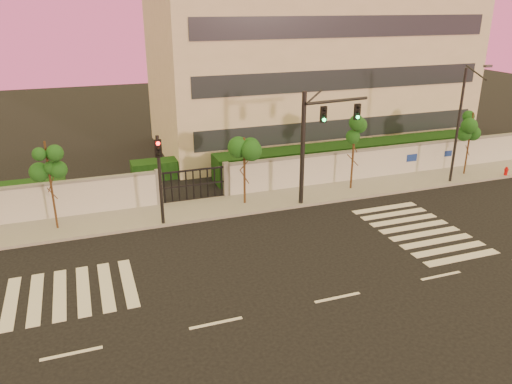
% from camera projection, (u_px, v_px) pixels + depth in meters
% --- Properties ---
extents(ground, '(120.00, 120.00, 0.00)m').
position_uv_depth(ground, '(337.00, 298.00, 19.82)').
color(ground, black).
rests_on(ground, ground).
extents(sidewalk, '(60.00, 3.00, 0.15)m').
position_uv_depth(sidewalk, '(251.00, 203.00, 29.03)').
color(sidewalk, gray).
rests_on(sidewalk, ground).
extents(perimeter_wall, '(60.00, 0.36, 2.20)m').
position_uv_depth(perimeter_wall, '(244.00, 179.00, 30.03)').
color(perimeter_wall, silver).
rests_on(perimeter_wall, ground).
extents(hedge_row, '(41.00, 4.25, 1.80)m').
position_uv_depth(hedge_row, '(246.00, 167.00, 32.86)').
color(hedge_row, black).
rests_on(hedge_row, ground).
extents(institutional_building, '(24.40, 12.40, 12.25)m').
position_uv_depth(institutional_building, '(309.00, 67.00, 39.83)').
color(institutional_building, beige).
rests_on(institutional_building, ground).
extents(road_markings, '(57.00, 7.62, 0.02)m').
position_uv_depth(road_markings, '(267.00, 261.00, 22.62)').
color(road_markings, silver).
rests_on(road_markings, ground).
extents(street_tree_c, '(1.35, 1.07, 4.74)m').
position_uv_depth(street_tree_c, '(49.00, 166.00, 24.47)').
color(street_tree_c, '#382314').
rests_on(street_tree_c, ground).
extents(street_tree_d, '(1.55, 1.23, 4.02)m').
position_uv_depth(street_tree_d, '(245.00, 156.00, 27.88)').
color(street_tree_d, '#382314').
rests_on(street_tree_d, ground).
extents(street_tree_e, '(1.57, 1.25, 4.79)m').
position_uv_depth(street_tree_e, '(355.00, 135.00, 29.98)').
color(street_tree_e, '#382314').
rests_on(street_tree_e, ground).
extents(street_tree_f, '(1.32, 1.05, 4.31)m').
position_uv_depth(street_tree_f, '(471.00, 130.00, 32.75)').
color(street_tree_f, '#382314').
rests_on(street_tree_f, ground).
extents(traffic_signal_main, '(4.15, 0.66, 6.57)m').
position_uv_depth(traffic_signal_main, '(317.00, 134.00, 27.69)').
color(traffic_signal_main, black).
rests_on(traffic_signal_main, ground).
extents(traffic_signal_secondary, '(0.38, 0.35, 4.87)m').
position_uv_depth(traffic_signal_secondary, '(160.00, 170.00, 25.13)').
color(traffic_signal_secondary, black).
rests_on(traffic_signal_secondary, ground).
extents(streetlight_east, '(0.46, 1.85, 7.69)m').
position_uv_depth(streetlight_east, '(461.00, 121.00, 30.82)').
color(streetlight_east, black).
rests_on(streetlight_east, ground).
extents(fire_hydrant, '(0.29, 0.27, 0.73)m').
position_uv_depth(fire_hydrant, '(506.00, 172.00, 33.42)').
color(fire_hydrant, '#BE0C0C').
rests_on(fire_hydrant, ground).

